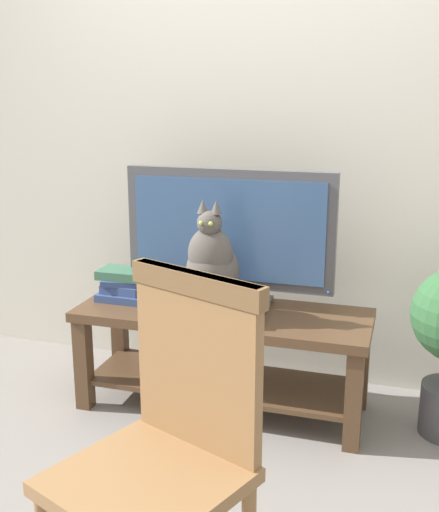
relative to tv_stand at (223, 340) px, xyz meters
name	(u,v)px	position (x,y,z in m)	size (l,w,h in m)	color
ground_plane	(190,479)	(0.05, -0.60, -0.34)	(12.00, 12.00, 0.00)	gray
back_wall	(262,106)	(0.05, 0.52, 1.06)	(7.00, 0.12, 2.80)	beige
tv_stand	(223,340)	(0.00, 0.00, 0.00)	(1.36, 0.49, 0.49)	#513823
tv	(229,234)	(0.00, 0.10, 0.49)	(0.99, 0.20, 0.64)	#4C4C51
media_box	(213,308)	(-0.02, -0.09, 0.19)	(0.42, 0.24, 0.08)	#2D2D30
cat	(212,263)	(-0.02, -0.10, 0.40)	(0.24, 0.31, 0.46)	#514C47
wooden_chair	(170,436)	(0.23, -1.24, 0.24)	(0.58, 0.58, 1.01)	olive
book_stack	(125,284)	(-0.51, 0.02, 0.22)	(0.26, 0.20, 0.15)	#33477A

